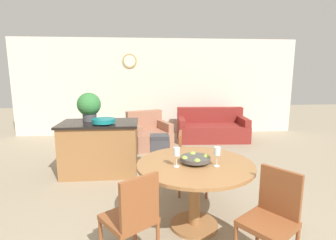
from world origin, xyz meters
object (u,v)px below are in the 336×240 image
object	(u,v)px
wine_glass_right	(217,152)
dining_table	(195,178)
dining_chair_far_side	(188,159)
wine_glass_left	(177,152)
teal_bowl	(104,121)
trash_bin	(160,152)
dining_chair_near_left	(133,215)
potted_plant	(89,106)
fruit_bowl	(195,159)
couch	(212,129)
armchair	(149,135)
dining_chair_near_right	(272,214)
kitchen_island	(100,148)

from	to	relation	value
wine_glass_right	dining_table	bearing A→B (deg)	151.13
dining_chair_far_side	wine_glass_left	bearing A→B (deg)	-7.43
teal_bowl	trash_bin	world-z (taller)	teal_bowl
wine_glass_left	trash_bin	bearing A→B (deg)	91.93
dining_chair_near_left	teal_bowl	distance (m)	2.32
wine_glass_left	trash_bin	size ratio (longest dim) A/B	0.33
dining_chair_near_left	teal_bowl	xyz separation A→B (m)	(-0.56, 2.20, 0.46)
potted_plant	trash_bin	xyz separation A→B (m)	(1.25, -0.05, -0.87)
fruit_bowl	potted_plant	bearing A→B (deg)	128.07
dining_table	couch	world-z (taller)	couch
wine_glass_right	potted_plant	bearing A→B (deg)	130.09
dining_table	dining_chair_far_side	size ratio (longest dim) A/B	1.44
dining_chair_far_side	armchair	size ratio (longest dim) A/B	0.80
wine_glass_left	trash_bin	world-z (taller)	wine_glass_left
dining_table	dining_chair_near_right	distance (m)	0.89
couch	trash_bin	bearing A→B (deg)	-123.31
dining_chair_near_right	armchair	size ratio (longest dim) A/B	0.80
armchair	dining_chair_far_side	bearing A→B (deg)	-98.58
dining_chair_far_side	wine_glass_left	xyz separation A→B (m)	(-0.29, -0.98, 0.42)
trash_bin	couch	size ratio (longest dim) A/B	0.35
wine_glass_left	potted_plant	bearing A→B (deg)	122.59
dining_table	potted_plant	size ratio (longest dim) A/B	2.60
dining_chair_far_side	armchair	distance (m)	2.57
dining_chair_far_side	fruit_bowl	bearing A→B (deg)	4.64
fruit_bowl	kitchen_island	bearing A→B (deg)	126.80
couch	wine_glass_right	bearing A→B (deg)	-100.52
wine_glass_left	dining_table	bearing A→B (deg)	22.85
teal_bowl	couch	distance (m)	3.44
dining_chair_far_side	trash_bin	bearing A→B (deg)	-151.31
wine_glass_left	wine_glass_right	distance (m)	0.44
fruit_bowl	wine_glass_left	world-z (taller)	wine_glass_left
dining_table	couch	distance (m)	4.12
armchair	dining_chair_near_left	bearing A→B (deg)	-113.76
dining_chair_near_left	dining_chair_far_side	bearing A→B (deg)	27.18
wine_glass_right	couch	distance (m)	4.21
dining_table	wine_glass_left	distance (m)	0.41
dining_chair_near_right	teal_bowl	xyz separation A→B (m)	(-1.82, 2.30, 0.46)
dining_chair_near_right	teal_bowl	bearing A→B (deg)	2.56
dining_chair_far_side	potted_plant	distance (m)	2.05
teal_bowl	dining_table	bearing A→B (deg)	-52.60
dining_table	potted_plant	bearing A→B (deg)	128.09
fruit_bowl	dining_chair_near_right	bearing A→B (deg)	-49.49
dining_table	trash_bin	size ratio (longest dim) A/B	2.05
dining_chair_near_right	wine_glass_right	bearing A→B (deg)	-2.66
fruit_bowl	wine_glass_left	xyz separation A→B (m)	(-0.22, -0.09, 0.11)
dining_chair_near_right	wine_glass_right	size ratio (longest dim) A/B	4.26
dining_chair_far_side	wine_glass_left	distance (m)	1.11
kitchen_island	armchair	xyz separation A→B (m)	(0.88, 1.58, -0.18)
dining_chair_near_left	wine_glass_right	xyz separation A→B (m)	(0.89, 0.46, 0.42)
kitchen_island	teal_bowl	bearing A→B (deg)	-58.80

